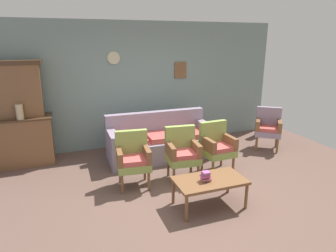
# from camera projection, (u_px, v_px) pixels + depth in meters

# --- Properties ---
(ground_plane) EXTENTS (7.68, 7.68, 0.00)m
(ground_plane) POSITION_uv_depth(u_px,v_px,m) (189.00, 197.00, 4.47)
(ground_plane) COLOR brown
(wall_back_with_decor) EXTENTS (6.40, 0.09, 2.70)m
(wall_back_with_decor) POSITION_uv_depth(u_px,v_px,m) (142.00, 85.00, 6.45)
(wall_back_with_decor) COLOR gray
(wall_back_with_decor) RESTS_ON ground
(side_cabinet) EXTENTS (1.16, 0.55, 0.93)m
(side_cabinet) POSITION_uv_depth(u_px,v_px,m) (22.00, 141.00, 5.55)
(side_cabinet) COLOR brown
(side_cabinet) RESTS_ON ground
(cabinet_upper_hutch) EXTENTS (0.99, 0.38, 1.03)m
(cabinet_upper_hutch) POSITION_uv_depth(u_px,v_px,m) (15.00, 89.00, 5.34)
(cabinet_upper_hutch) COLOR brown
(cabinet_upper_hutch) RESTS_ON side_cabinet
(vase_on_cabinet) EXTENTS (0.13, 0.13, 0.28)m
(vase_on_cabinet) POSITION_uv_depth(u_px,v_px,m) (20.00, 112.00, 5.24)
(vase_on_cabinet) COLOR tan
(vase_on_cabinet) RESTS_ON side_cabinet
(floral_couch) EXTENTS (2.08, 0.80, 0.90)m
(floral_couch) POSITION_uv_depth(u_px,v_px,m) (160.00, 142.00, 5.91)
(floral_couch) COLOR gray
(floral_couch) RESTS_ON ground
(armchair_near_cabinet) EXTENTS (0.57, 0.54, 0.90)m
(armchair_near_cabinet) POSITION_uv_depth(u_px,v_px,m) (133.00, 157.00, 4.71)
(armchair_near_cabinet) COLOR #849947
(armchair_near_cabinet) RESTS_ON ground
(armchair_by_doorway) EXTENTS (0.57, 0.54, 0.90)m
(armchair_by_doorway) POSITION_uv_depth(u_px,v_px,m) (182.00, 151.00, 4.95)
(armchair_by_doorway) COLOR #849947
(armchair_by_doorway) RESTS_ON ground
(armchair_row_middle) EXTENTS (0.55, 0.52, 0.90)m
(armchair_row_middle) POSITION_uv_depth(u_px,v_px,m) (217.00, 145.00, 5.25)
(armchair_row_middle) COLOR #849947
(armchair_row_middle) RESTS_ON ground
(wingback_chair_by_fireplace) EXTENTS (0.71, 0.70, 0.90)m
(wingback_chair_by_fireplace) POSITION_uv_depth(u_px,v_px,m) (268.00, 127.00, 6.36)
(wingback_chair_by_fireplace) COLOR gray
(wingback_chair_by_fireplace) RESTS_ON ground
(coffee_table) EXTENTS (1.00, 0.56, 0.42)m
(coffee_table) POSITION_uv_depth(u_px,v_px,m) (210.00, 182.00, 4.14)
(coffee_table) COLOR brown
(coffee_table) RESTS_ON ground
(book_stack_on_table) EXTENTS (0.15, 0.12, 0.14)m
(book_stack_on_table) POSITION_uv_depth(u_px,v_px,m) (206.00, 176.00, 4.06)
(book_stack_on_table) COLOR #D66774
(book_stack_on_table) RESTS_ON coffee_table
(floor_vase_by_wall) EXTENTS (0.18, 0.18, 0.66)m
(floor_vase_by_wall) POSITION_uv_depth(u_px,v_px,m) (259.00, 123.00, 7.25)
(floor_vase_by_wall) COLOR #81535A
(floor_vase_by_wall) RESTS_ON ground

